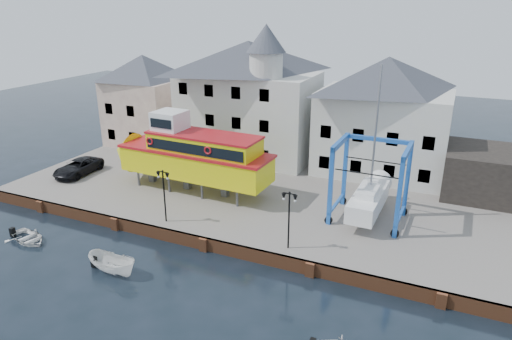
% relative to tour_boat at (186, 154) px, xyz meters
% --- Properties ---
extents(ground, '(140.00, 140.00, 0.00)m').
position_rel_tour_boat_xyz_m(ground, '(5.99, -7.51, -4.29)').
color(ground, black).
rests_on(ground, ground).
extents(hardstanding, '(44.00, 22.00, 1.00)m').
position_rel_tour_boat_xyz_m(hardstanding, '(5.99, 3.49, -3.79)').
color(hardstanding, '#6C625C').
rests_on(hardstanding, ground).
extents(quay_wall, '(44.00, 0.47, 1.00)m').
position_rel_tour_boat_xyz_m(quay_wall, '(5.99, -7.40, -3.79)').
color(quay_wall, brown).
rests_on(quay_wall, ground).
extents(building_pink, '(8.00, 7.00, 10.30)m').
position_rel_tour_boat_xyz_m(building_pink, '(-12.01, 10.49, 1.86)').
color(building_pink, tan).
rests_on(building_pink, hardstanding).
extents(building_white_main, '(14.00, 8.30, 14.00)m').
position_rel_tour_boat_xyz_m(building_white_main, '(1.12, 10.88, 3.05)').
color(building_white_main, silver).
rests_on(building_white_main, hardstanding).
extents(building_white_right, '(12.00, 8.00, 11.20)m').
position_rel_tour_boat_xyz_m(building_white_right, '(14.99, 11.49, 2.31)').
color(building_white_right, silver).
rests_on(building_white_right, hardstanding).
extents(shed_dark, '(8.00, 7.00, 4.00)m').
position_rel_tour_boat_xyz_m(shed_dark, '(24.99, 9.49, -1.29)').
color(shed_dark, black).
rests_on(shed_dark, hardstanding).
extents(lamp_post_left, '(1.12, 0.32, 4.20)m').
position_rel_tour_boat_xyz_m(lamp_post_left, '(1.99, -6.31, -0.12)').
color(lamp_post_left, black).
rests_on(lamp_post_left, hardstanding).
extents(lamp_post_right, '(1.12, 0.32, 4.20)m').
position_rel_tour_boat_xyz_m(lamp_post_right, '(11.99, -6.31, -0.12)').
color(lamp_post_right, black).
rests_on(lamp_post_right, hardstanding).
extents(tour_boat, '(16.17, 4.46, 6.98)m').
position_rel_tour_boat_xyz_m(tour_boat, '(0.00, 0.00, 0.00)').
color(tour_boat, '#59595E').
rests_on(tour_boat, hardstanding).
extents(travel_lift, '(5.62, 7.86, 11.81)m').
position_rel_tour_boat_xyz_m(travel_lift, '(16.06, 1.01, -1.31)').
color(travel_lift, '#12459D').
rests_on(travel_lift, hardstanding).
extents(van, '(2.67, 5.39, 1.47)m').
position_rel_tour_boat_xyz_m(van, '(-11.69, -1.24, -2.56)').
color(van, black).
rests_on(van, hardstanding).
extents(motorboat_a, '(3.94, 1.73, 1.49)m').
position_rel_tour_boat_xyz_m(motorboat_a, '(1.92, -12.43, -4.29)').
color(motorboat_a, white).
rests_on(motorboat_a, ground).
extents(motorboat_d, '(4.02, 3.28, 0.73)m').
position_rel_tour_boat_xyz_m(motorboat_d, '(-6.79, -11.64, -4.29)').
color(motorboat_d, white).
rests_on(motorboat_d, ground).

